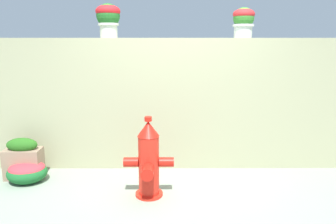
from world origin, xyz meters
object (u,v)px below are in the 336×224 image
object	(u,v)px
potted_plant_1	(108,17)
potted_plant_2	(244,20)
fire_hydrant	(149,161)
flower_bush_left	(27,171)
planter_box	(23,159)

from	to	relation	value
potted_plant_1	potted_plant_2	world-z (taller)	potted_plant_1
fire_hydrant	flower_bush_left	xyz separation A→B (m)	(-1.58, 0.40, -0.29)
potted_plant_2	potted_plant_1	bearing A→B (deg)	178.46
potted_plant_1	fire_hydrant	size ratio (longest dim) A/B	0.48
potted_plant_2	planter_box	distance (m)	3.43
potted_plant_1	potted_plant_2	xyz separation A→B (m)	(1.81, -0.05, -0.04)
flower_bush_left	planter_box	world-z (taller)	planter_box
potted_plant_2	planter_box	xyz separation A→B (m)	(-2.89, -0.49, -1.77)
potted_plant_1	fire_hydrant	xyz separation A→B (m)	(0.58, -1.05, -1.65)
potted_plant_1	planter_box	distance (m)	2.18
flower_bush_left	potted_plant_1	bearing A→B (deg)	33.15
potted_plant_1	fire_hydrant	world-z (taller)	potted_plant_1
potted_plant_2	fire_hydrant	bearing A→B (deg)	-140.99
potted_plant_2	flower_bush_left	bearing A→B (deg)	-167.90
potted_plant_2	flower_bush_left	xyz separation A→B (m)	(-2.81, -0.60, -1.89)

